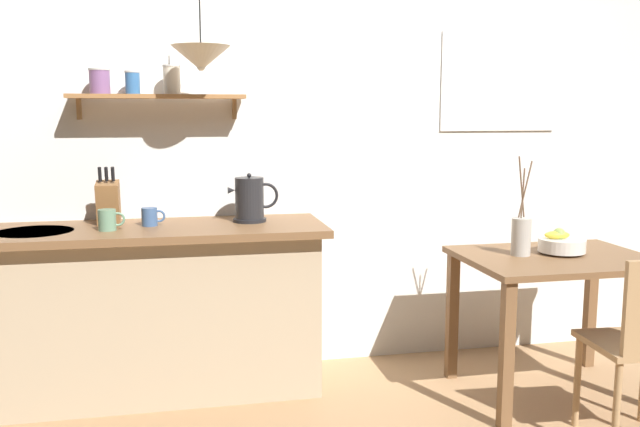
{
  "coord_description": "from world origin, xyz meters",
  "views": [
    {
      "loc": [
        -0.85,
        -3.28,
        1.49
      ],
      "look_at": [
        -0.1,
        0.25,
        0.95
      ],
      "focal_mm": 38.55,
      "sensor_mm": 36.0,
      "label": 1
    }
  ],
  "objects_px": {
    "coffee_mug_by_sink": "(108,220)",
    "coffee_mug_spare": "(150,217)",
    "electric_kettle": "(250,200)",
    "twig_vase": "(521,235)",
    "fruit_bowl": "(561,244)",
    "pendant_lamp": "(201,58)",
    "dining_table": "(556,279)",
    "knife_block": "(108,202)"
  },
  "relations": [
    {
      "from": "coffee_mug_by_sink",
      "to": "coffee_mug_spare",
      "type": "relative_size",
      "value": 1.08
    },
    {
      "from": "electric_kettle",
      "to": "twig_vase",
      "type": "bearing_deg",
      "value": -18.17
    },
    {
      "from": "fruit_bowl",
      "to": "electric_kettle",
      "type": "xyz_separation_m",
      "value": [
        -1.58,
        0.45,
        0.22
      ]
    },
    {
      "from": "fruit_bowl",
      "to": "pendant_lamp",
      "type": "distance_m",
      "value": 2.08
    },
    {
      "from": "coffee_mug_spare",
      "to": "twig_vase",
      "type": "bearing_deg",
      "value": -12.44
    },
    {
      "from": "dining_table",
      "to": "electric_kettle",
      "type": "bearing_deg",
      "value": 162.06
    },
    {
      "from": "dining_table",
      "to": "electric_kettle",
      "type": "relative_size",
      "value": 3.54
    },
    {
      "from": "fruit_bowl",
      "to": "coffee_mug_by_sink",
      "type": "height_order",
      "value": "coffee_mug_by_sink"
    },
    {
      "from": "fruit_bowl",
      "to": "coffee_mug_spare",
      "type": "distance_m",
      "value": 2.15
    },
    {
      "from": "knife_block",
      "to": "coffee_mug_by_sink",
      "type": "relative_size",
      "value": 2.34
    },
    {
      "from": "fruit_bowl",
      "to": "knife_block",
      "type": "xyz_separation_m",
      "value": [
        -2.32,
        0.51,
        0.22
      ]
    },
    {
      "from": "twig_vase",
      "to": "electric_kettle",
      "type": "xyz_separation_m",
      "value": [
        -1.35,
        0.44,
        0.17
      ]
    },
    {
      "from": "twig_vase",
      "to": "pendant_lamp",
      "type": "distance_m",
      "value": 1.86
    },
    {
      "from": "twig_vase",
      "to": "electric_kettle",
      "type": "relative_size",
      "value": 1.9
    },
    {
      "from": "electric_kettle",
      "to": "knife_block",
      "type": "xyz_separation_m",
      "value": [
        -0.74,
        0.06,
        0.0
      ]
    },
    {
      "from": "electric_kettle",
      "to": "coffee_mug_by_sink",
      "type": "bearing_deg",
      "value": -169.68
    },
    {
      "from": "knife_block",
      "to": "coffee_mug_by_sink",
      "type": "height_order",
      "value": "knife_block"
    },
    {
      "from": "electric_kettle",
      "to": "knife_block",
      "type": "relative_size",
      "value": 0.89
    },
    {
      "from": "pendant_lamp",
      "to": "fruit_bowl",
      "type": "bearing_deg",
      "value": -10.33
    },
    {
      "from": "dining_table",
      "to": "coffee_mug_spare",
      "type": "xyz_separation_m",
      "value": [
        -2.05,
        0.47,
        0.32
      ]
    },
    {
      "from": "pendant_lamp",
      "to": "coffee_mug_spare",
      "type": "bearing_deg",
      "value": 161.64
    },
    {
      "from": "fruit_bowl",
      "to": "knife_block",
      "type": "bearing_deg",
      "value": 167.52
    },
    {
      "from": "electric_kettle",
      "to": "coffee_mug_spare",
      "type": "relative_size",
      "value": 2.23
    },
    {
      "from": "electric_kettle",
      "to": "coffee_mug_by_sink",
      "type": "relative_size",
      "value": 2.07
    },
    {
      "from": "coffee_mug_by_sink",
      "to": "coffee_mug_spare",
      "type": "bearing_deg",
      "value": 26.77
    },
    {
      "from": "dining_table",
      "to": "coffee_mug_spare",
      "type": "height_order",
      "value": "coffee_mug_spare"
    },
    {
      "from": "fruit_bowl",
      "to": "electric_kettle",
      "type": "relative_size",
      "value": 0.89
    },
    {
      "from": "fruit_bowl",
      "to": "knife_block",
      "type": "height_order",
      "value": "knife_block"
    },
    {
      "from": "electric_kettle",
      "to": "knife_block",
      "type": "bearing_deg",
      "value": 175.51
    },
    {
      "from": "dining_table",
      "to": "knife_block",
      "type": "xyz_separation_m",
      "value": [
        -2.27,
        0.55,
        0.39
      ]
    },
    {
      "from": "pendant_lamp",
      "to": "coffee_mug_by_sink",
      "type": "bearing_deg",
      "value": -178.8
    },
    {
      "from": "twig_vase",
      "to": "knife_block",
      "type": "distance_m",
      "value": 2.16
    },
    {
      "from": "twig_vase",
      "to": "pendant_lamp",
      "type": "height_order",
      "value": "pendant_lamp"
    },
    {
      "from": "fruit_bowl",
      "to": "twig_vase",
      "type": "xyz_separation_m",
      "value": [
        -0.23,
        0.01,
        0.05
      ]
    },
    {
      "from": "electric_kettle",
      "to": "dining_table",
      "type": "bearing_deg",
      "value": -17.94
    },
    {
      "from": "dining_table",
      "to": "coffee_mug_by_sink",
      "type": "relative_size",
      "value": 7.33
    },
    {
      "from": "knife_block",
      "to": "pendant_lamp",
      "type": "distance_m",
      "value": 0.9
    },
    {
      "from": "twig_vase",
      "to": "coffee_mug_by_sink",
      "type": "height_order",
      "value": "twig_vase"
    },
    {
      "from": "fruit_bowl",
      "to": "pendant_lamp",
      "type": "relative_size",
      "value": 0.51
    },
    {
      "from": "dining_table",
      "to": "coffee_mug_by_sink",
      "type": "distance_m",
      "value": 2.31
    },
    {
      "from": "electric_kettle",
      "to": "coffee_mug_by_sink",
      "type": "xyz_separation_m",
      "value": [
        -0.72,
        -0.13,
        -0.06
      ]
    },
    {
      "from": "knife_block",
      "to": "electric_kettle",
      "type": "bearing_deg",
      "value": -4.49
    }
  ]
}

